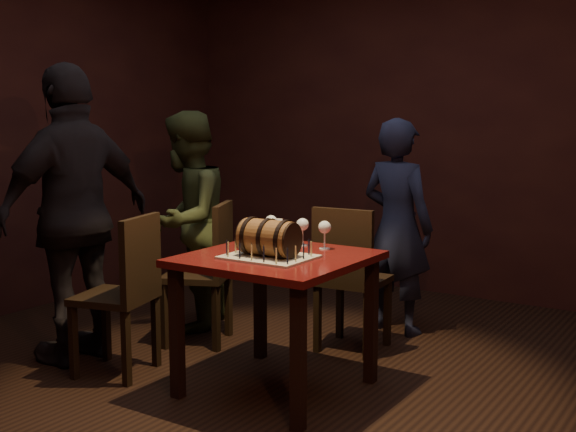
{
  "coord_description": "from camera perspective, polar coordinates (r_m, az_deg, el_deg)",
  "views": [
    {
      "loc": [
        2.18,
        -3.2,
        1.5
      ],
      "look_at": [
        0.05,
        0.05,
        0.95
      ],
      "focal_mm": 45.0,
      "sensor_mm": 36.0,
      "label": 1
    }
  ],
  "objects": [
    {
      "name": "wine_glass_right",
      "position": [
        4.02,
        2.91,
        -1.0
      ],
      "size": [
        0.07,
        0.07,
        0.16
      ],
      "color": "silver",
      "rests_on": "pub_table"
    },
    {
      "name": "person_left_rear",
      "position": [
        5.06,
        -7.99,
        -0.41
      ],
      "size": [
        0.78,
        0.89,
        1.52
      ],
      "primitive_type": "imported",
      "rotation": [
        0.0,
        0.0,
        -1.24
      ],
      "color": "#3A4321",
      "rests_on": "ground"
    },
    {
      "name": "person_left_front",
      "position": [
        4.53,
        -16.44,
        0.13
      ],
      "size": [
        0.52,
        1.09,
        1.8
      ],
      "primitive_type": "imported",
      "rotation": [
        0.0,
        0.0,
        -1.64
      ],
      "color": "black",
      "rests_on": "ground"
    },
    {
      "name": "chair_left_front",
      "position": [
        4.25,
        -12.66,
        -5.43
      ],
      "size": [
        0.49,
        0.49,
        0.93
      ],
      "color": "black",
      "rests_on": "ground"
    },
    {
      "name": "cake_board",
      "position": [
        3.79,
        -1.52,
        -3.25
      ],
      "size": [
        0.45,
        0.35,
        0.01
      ],
      "primitive_type": "cube",
      "color": "#ADA18B",
      "rests_on": "pub_table"
    },
    {
      "name": "barrel_cake",
      "position": [
        3.77,
        -1.53,
        -1.73
      ],
      "size": [
        0.36,
        0.21,
        0.21
      ],
      "color": "brown",
      "rests_on": "cake_board"
    },
    {
      "name": "birthday_candles",
      "position": [
        3.78,
        -1.52,
        -2.56
      ],
      "size": [
        0.4,
        0.3,
        0.09
      ],
      "color": "#E8D98A",
      "rests_on": "cake_board"
    },
    {
      "name": "chair_left_rear",
      "position": [
        4.74,
        -6.3,
        -3.88
      ],
      "size": [
        0.53,
        0.53,
        0.93
      ],
      "color": "black",
      "rests_on": "ground"
    },
    {
      "name": "person_back",
      "position": [
        4.99,
        8.62,
        -0.82
      ],
      "size": [
        0.59,
        0.44,
        1.48
      ],
      "primitive_type": "imported",
      "rotation": [
        0.0,
        0.0,
        2.98
      ],
      "color": "#1A1D35",
      "rests_on": "ground"
    },
    {
      "name": "chair_back",
      "position": [
        4.54,
        4.8,
        -4.39
      ],
      "size": [
        0.43,
        0.43,
        0.93
      ],
      "color": "black",
      "rests_on": "ground"
    },
    {
      "name": "pint_of_ale",
      "position": [
        4.09,
        -1.62,
        -1.48
      ],
      "size": [
        0.07,
        0.07,
        0.15
      ],
      "color": "silver",
      "rests_on": "pub_table"
    },
    {
      "name": "wine_glass_mid",
      "position": [
        4.12,
        1.16,
        -0.78
      ],
      "size": [
        0.07,
        0.07,
        0.16
      ],
      "color": "silver",
      "rests_on": "pub_table"
    },
    {
      "name": "room_shell",
      "position": [
        3.87,
        -1.07,
        6.59
      ],
      "size": [
        5.04,
        5.04,
        2.8
      ],
      "color": "black",
      "rests_on": "ground"
    },
    {
      "name": "pub_table",
      "position": [
        3.89,
        -0.91,
        -4.7
      ],
      "size": [
        0.9,
        0.9,
        0.75
      ],
      "color": "#4A0C0C",
      "rests_on": "ground"
    },
    {
      "name": "menu_card",
      "position": [
        4.29,
        -1.29,
        -1.13
      ],
      "size": [
        0.1,
        0.05,
        0.13
      ],
      "primitive_type": null,
      "color": "white",
      "rests_on": "pub_table"
    },
    {
      "name": "wine_glass_left",
      "position": [
        4.24,
        -1.34,
        -0.52
      ],
      "size": [
        0.07,
        0.07,
        0.16
      ],
      "color": "silver",
      "rests_on": "pub_table"
    }
  ]
}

